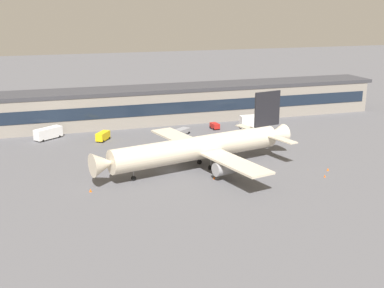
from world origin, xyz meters
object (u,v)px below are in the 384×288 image
at_px(traffic_cone_2, 90,190).
at_px(traffic_cone_1, 328,169).
at_px(crew_van, 103,136).
at_px(baggage_tug, 215,126).
at_px(catering_truck, 251,121).
at_px(fuel_truck, 49,133).
at_px(traffic_cone_0, 214,178).
at_px(airliner, 200,148).
at_px(pushback_tractor, 182,131).
at_px(traffic_cone_3, 325,176).

bearing_deg(traffic_cone_2, traffic_cone_1, -3.46).
distance_m(crew_van, traffic_cone_2, 41.02).
bearing_deg(baggage_tug, catering_truck, -12.35).
height_order(crew_van, traffic_cone_2, crew_van).
bearing_deg(fuel_truck, baggage_tug, -4.31).
xyz_separation_m(baggage_tug, traffic_cone_0, (-16.55, -43.79, -0.79)).
bearing_deg(crew_van, airliner, -59.77).
xyz_separation_m(airliner, pushback_tractor, (5.16, 32.04, -4.01)).
xyz_separation_m(crew_van, fuel_truck, (-14.65, 6.88, 0.42)).
relative_size(airliner, traffic_cone_2, 76.39).
bearing_deg(fuel_truck, traffic_cone_1, -39.39).
relative_size(airliner, traffic_cone_3, 91.05).
bearing_deg(traffic_cone_1, traffic_cone_2, 176.54).
bearing_deg(airliner, baggage_tug, 64.33).
xyz_separation_m(crew_van, traffic_cone_2, (-8.44, -40.13, -1.11)).
xyz_separation_m(traffic_cone_0, traffic_cone_2, (-27.48, 0.56, 0.05)).
relative_size(airliner, traffic_cone_1, 77.67).
bearing_deg(traffic_cone_3, fuel_truck, 136.97).
bearing_deg(crew_van, fuel_truck, 154.85).
relative_size(pushback_tractor, traffic_cone_1, 7.96).
bearing_deg(baggage_tug, crew_van, -175.03).
xyz_separation_m(traffic_cone_2, traffic_cone_3, (51.84, -7.17, -0.06)).
height_order(fuel_truck, traffic_cone_0, fuel_truck).
bearing_deg(crew_van, traffic_cone_1, -42.96).
relative_size(pushback_tractor, traffic_cone_0, 9.02).
bearing_deg(traffic_cone_1, fuel_truck, 140.61).
distance_m(baggage_tug, traffic_cone_2, 61.71).
height_order(fuel_truck, pushback_tractor, fuel_truck).
bearing_deg(traffic_cone_1, crew_van, 137.04).
relative_size(crew_van, traffic_cone_1, 8.13).
bearing_deg(traffic_cone_3, pushback_tractor, 112.47).
xyz_separation_m(airliner, fuel_truck, (-33.33, 38.95, -3.18)).
relative_size(baggage_tug, traffic_cone_0, 6.26).
bearing_deg(fuel_truck, traffic_cone_0, -54.69).
relative_size(baggage_tug, traffic_cone_3, 6.47).
xyz_separation_m(pushback_tractor, traffic_cone_1, (22.82, -43.43, -0.71)).
bearing_deg(traffic_cone_0, catering_truck, 56.13).
relative_size(fuel_truck, traffic_cone_0, 14.11).
bearing_deg(traffic_cone_2, traffic_cone_0, -1.17).
relative_size(traffic_cone_1, traffic_cone_3, 1.17).
bearing_deg(traffic_cone_3, baggage_tug, 98.81).
xyz_separation_m(fuel_truck, traffic_cone_1, (61.32, -50.34, -1.54)).
bearing_deg(traffic_cone_1, catering_truck, 89.84).
xyz_separation_m(catering_truck, traffic_cone_0, (-27.75, -41.34, -1.99)).
xyz_separation_m(airliner, traffic_cone_0, (0.36, -8.62, -4.76)).
height_order(airliner, catering_truck, airliner).
distance_m(crew_van, traffic_cone_3, 64.20).
height_order(traffic_cone_1, traffic_cone_2, traffic_cone_2).
bearing_deg(fuel_truck, pushback_tractor, -10.18).
relative_size(catering_truck, traffic_cone_2, 10.55).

